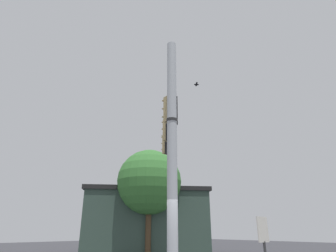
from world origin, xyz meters
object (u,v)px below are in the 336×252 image
(traffic_light_nearest_pole, at_px, (169,110))
(traffic_light_mid_inner, at_px, (167,130))
(traffic_light_mid_outer, at_px, (166,144))
(street_name_sign, at_px, (171,125))
(bird_flying, at_px, (196,84))
(historical_marker, at_px, (264,241))

(traffic_light_nearest_pole, relative_size, traffic_light_mid_inner, 1.00)
(traffic_light_mid_inner, bearing_deg, traffic_light_mid_outer, 48.27)
(traffic_light_nearest_pole, height_order, traffic_light_mid_outer, same)
(traffic_light_mid_inner, height_order, street_name_sign, traffic_light_mid_inner)
(bird_flying, distance_m, historical_marker, 8.53)
(traffic_light_mid_inner, relative_size, traffic_light_mid_outer, 1.00)
(traffic_light_nearest_pole, xyz_separation_m, traffic_light_mid_outer, (3.18, 3.57, 0.00))
(traffic_light_mid_outer, xyz_separation_m, bird_flying, (-0.01, -2.34, 2.79))
(traffic_light_nearest_pole, distance_m, traffic_light_mid_inner, 2.39)
(traffic_light_mid_inner, distance_m, bird_flying, 3.26)
(traffic_light_mid_inner, height_order, traffic_light_mid_outer, same)
(traffic_light_mid_inner, bearing_deg, bird_flying, -19.23)
(traffic_light_mid_inner, relative_size, bird_flying, 3.99)
(street_name_sign, distance_m, bird_flying, 6.59)
(traffic_light_nearest_pole, distance_m, historical_marker, 5.60)
(street_name_sign, xyz_separation_m, historical_marker, (2.91, -1.09, -3.41))
(traffic_light_nearest_pole, xyz_separation_m, historical_marker, (1.67, -2.50, -4.73))
(traffic_light_nearest_pole, height_order, traffic_light_mid_inner, same)
(traffic_light_mid_outer, relative_size, bird_flying, 3.99)
(historical_marker, bearing_deg, bird_flying, 68.03)
(street_name_sign, bearing_deg, traffic_light_nearest_pole, 48.69)
(traffic_light_mid_inner, distance_m, historical_marker, 6.38)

